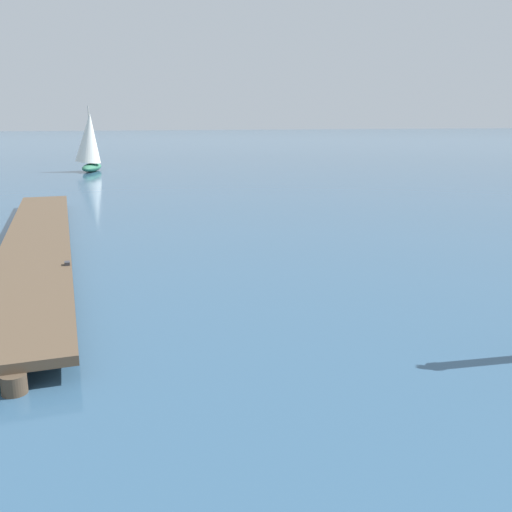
# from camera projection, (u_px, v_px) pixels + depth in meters

# --- Properties ---
(floating_dock) EXTENTS (1.99, 18.76, 0.53)m
(floating_dock) POSITION_uv_depth(u_px,v_px,m) (37.00, 240.00, 16.32)
(floating_dock) COLOR brown
(floating_dock) RESTS_ON ground
(distant_sailboat) EXTENTS (2.61, 3.82, 4.74)m
(distant_sailboat) POSITION_uv_depth(u_px,v_px,m) (89.00, 143.00, 41.00)
(distant_sailboat) COLOR #337556
(distant_sailboat) RESTS_ON ground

